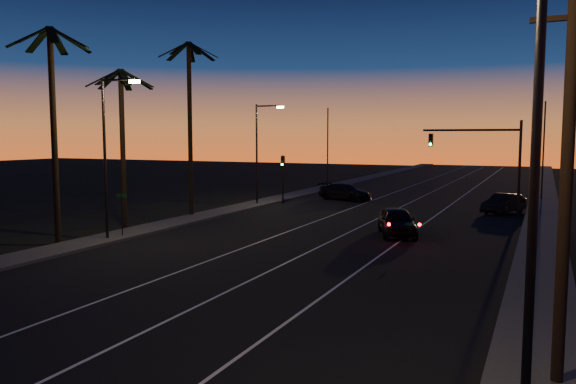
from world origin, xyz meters
The scene contains 21 objects.
road centered at (0.00, 30.00, 0.01)m, with size 20.00×170.00×0.01m, color black.
sidewalk_left centered at (-11.20, 30.00, 0.08)m, with size 2.40×170.00×0.16m, color #32312F.
sidewalk_right centered at (11.20, 30.00, 0.08)m, with size 2.40×170.00×0.16m, color #32312F.
lane_stripe_left centered at (-3.00, 30.00, 0.02)m, with size 0.12×160.00×0.01m, color silver.
lane_stripe_mid centered at (0.50, 30.00, 0.02)m, with size 0.12×160.00×0.01m, color silver.
lane_stripe_right centered at (4.00, 30.00, 0.02)m, with size 0.12×160.00×0.01m, color silver.
palm_near centered at (-12.60, 18.00, 7.07)m, with size 4.25×4.16×11.53m.
palm_mid centered at (-13.20, 24.00, 6.25)m, with size 4.25×4.16×10.03m.
palm_far centered at (-12.20, 30.00, 7.61)m, with size 4.25×4.16×12.53m.
streetlight_left_near centered at (-10.70, 20.00, 5.32)m, with size 2.55×0.26×9.00m.
streetlight_left_far centered at (-10.69, 38.00, 5.06)m, with size 2.55×0.26×8.50m.
streetlight_right_near centered at (10.70, 6.00, 5.32)m, with size 2.55×0.26×9.00m.
street_sign centered at (-10.80, 21.00, 1.66)m, with size 0.70×0.06×2.60m.
utility_pole centered at (11.60, 10.00, 5.32)m, with size 2.20×0.28×10.00m.
signal_mast centered at (7.14, 39.99, 4.78)m, with size 7.10×0.41×7.00m.
signal_post centered at (-9.50, 39.98, 2.89)m, with size 0.28×0.37×4.20m.
far_pole_left centered at (-11.00, 55.00, 4.50)m, with size 0.14×0.14×9.00m, color black.
far_pole_right centered at (11.00, 52.00, 4.50)m, with size 0.14×0.14×9.00m, color black.
lead_car centered at (3.35, 28.47, 0.83)m, with size 3.67×5.65×1.64m.
right_car centered at (8.44, 41.28, 0.75)m, with size 3.14×4.74×1.48m.
cross_car centered at (-5.43, 44.75, 0.77)m, with size 5.59×3.59×1.51m.
Camera 1 is at (11.14, -4.00, 5.80)m, focal length 35.00 mm.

